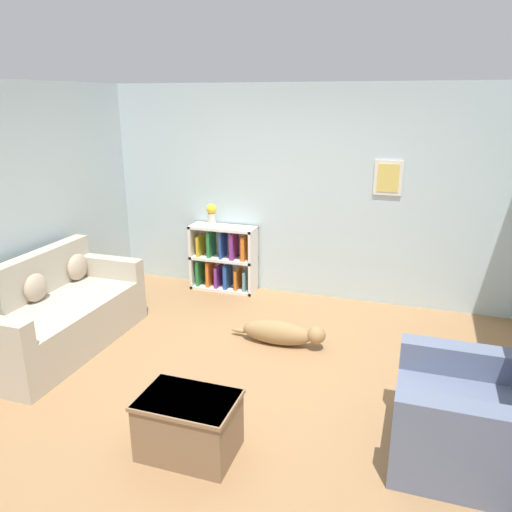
# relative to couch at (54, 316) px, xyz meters

# --- Properties ---
(ground_plane) EXTENTS (14.00, 14.00, 0.00)m
(ground_plane) POSITION_rel_couch_xyz_m (2.01, 0.01, -0.34)
(ground_plane) COLOR #997047
(wall_back) EXTENTS (5.60, 0.13, 2.60)m
(wall_back) POSITION_rel_couch_xyz_m (2.01, 2.26, 0.96)
(wall_back) COLOR silver
(wall_back) RESTS_ON ground_plane
(couch) EXTENTS (0.87, 1.86, 0.92)m
(couch) POSITION_rel_couch_xyz_m (0.00, 0.00, 0.00)
(couch) COLOR #B7AD99
(couch) RESTS_ON ground_plane
(bookshelf) EXTENTS (0.86, 0.31, 0.86)m
(bookshelf) POSITION_rel_couch_xyz_m (1.01, 2.05, 0.07)
(bookshelf) COLOR silver
(bookshelf) RESTS_ON ground_plane
(recliner_chair) EXTENTS (0.96, 0.98, 1.07)m
(recliner_chair) POSITION_rel_couch_xyz_m (3.90, -0.45, 0.02)
(recliner_chair) COLOR slate
(recliner_chair) RESTS_ON ground_plane
(coffee_table) EXTENTS (0.69, 0.48, 0.44)m
(coffee_table) POSITION_rel_couch_xyz_m (1.98, -1.01, -0.10)
(coffee_table) COLOR #846647
(coffee_table) RESTS_ON ground_plane
(dog) EXTENTS (1.02, 0.23, 0.25)m
(dog) POSITION_rel_couch_xyz_m (2.16, 0.77, -0.21)
(dog) COLOR #9E7A4C
(dog) RESTS_ON ground_plane
(vase) EXTENTS (0.13, 0.13, 0.28)m
(vase) POSITION_rel_couch_xyz_m (0.86, 2.03, 0.68)
(vase) COLOR silver
(vase) RESTS_ON bookshelf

